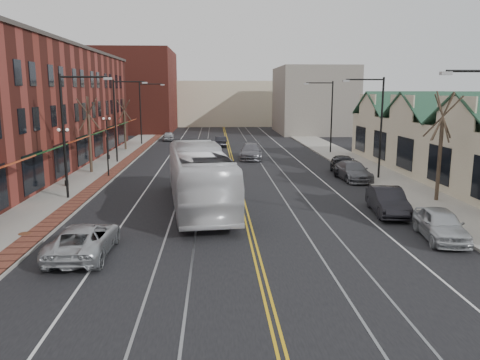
{
  "coord_description": "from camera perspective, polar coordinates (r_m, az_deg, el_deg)",
  "views": [
    {
      "loc": [
        -1.77,
        -14.7,
        7.09
      ],
      "look_at": [
        -0.33,
        11.87,
        2.0
      ],
      "focal_mm": 35.0,
      "sensor_mm": 36.0,
      "label": 1
    }
  ],
  "objects": [
    {
      "name": "building_left",
      "position": [
        45.14,
        -25.79,
        7.75
      ],
      "size": [
        10.0,
        50.0,
        11.0
      ],
      "primitive_type": "cube",
      "color": "maroon",
      "rests_on": "ground"
    },
    {
      "name": "streetlight_r_1",
      "position": [
        38.93,
        16.26,
        7.36
      ],
      "size": [
        3.33,
        0.25,
        8.0
      ],
      "color": "black",
      "rests_on": "sidewalk_right"
    },
    {
      "name": "ground",
      "position": [
        16.41,
        3.51,
        -14.79
      ],
      "size": [
        160.0,
        160.0,
        0.0
      ],
      "primitive_type": "plane",
      "color": "black",
      "rests_on": "ground"
    },
    {
      "name": "streetlight_l_3",
      "position": [
        63.41,
        -11.66,
        8.75
      ],
      "size": [
        3.33,
        0.25,
        8.0
      ],
      "color": "black",
      "rests_on": "sidewalk_left"
    },
    {
      "name": "tree_left_near",
      "position": [
        42.24,
        -17.89,
        5.45
      ],
      "size": [
        1.78,
        1.37,
        6.48
      ],
      "color": "#382B21",
      "rests_on": "sidewalk_left"
    },
    {
      "name": "transit_bus",
      "position": [
        28.76,
        -4.99,
        0.36
      ],
      "size": [
        4.76,
        13.8,
        3.77
      ],
      "primitive_type": "imported",
      "rotation": [
        0.0,
        0.0,
        3.26
      ],
      "color": "silver",
      "rests_on": "ground"
    },
    {
      "name": "lamppost_l_3",
      "position": [
        50.17,
        -15.85,
        4.83
      ],
      "size": [
        0.84,
        0.28,
        4.27
      ],
      "color": "black",
      "rests_on": "sidewalk_left"
    },
    {
      "name": "distant_car_left",
      "position": [
        60.49,
        -2.37,
        4.73
      ],
      "size": [
        1.44,
        4.06,
        1.33
      ],
      "primitive_type": "imported",
      "rotation": [
        0.0,
        0.0,
        3.15
      ],
      "color": "black",
      "rests_on": "ground"
    },
    {
      "name": "streetlight_l_2",
      "position": [
        47.65,
        -14.47,
        8.01
      ],
      "size": [
        3.33,
        0.25,
        8.0
      ],
      "color": "black",
      "rests_on": "sidewalk_left"
    },
    {
      "name": "tree_left_far",
      "position": [
        57.83,
        -13.89,
        6.73
      ],
      "size": [
        1.66,
        1.28,
        6.02
      ],
      "color": "#382B21",
      "rests_on": "sidewalk_left"
    },
    {
      "name": "traffic_signal",
      "position": [
        39.97,
        -15.88,
        3.6
      ],
      "size": [
        0.18,
        0.15,
        3.8
      ],
      "color": "black",
      "rests_on": "sidewalk_left"
    },
    {
      "name": "streetlight_r_2",
      "position": [
        54.27,
        10.67,
        8.47
      ],
      "size": [
        3.33,
        0.25,
        8.0
      ],
      "color": "black",
      "rests_on": "sidewalk_right"
    },
    {
      "name": "parked_suv",
      "position": [
        21.59,
        -18.49,
        -6.93
      ],
      "size": [
        2.38,
        5.15,
        1.43
      ],
      "primitive_type": "imported",
      "rotation": [
        0.0,
        0.0,
        3.14
      ],
      "color": "#AFB2B6",
      "rests_on": "ground"
    },
    {
      "name": "parked_car_c",
      "position": [
        38.66,
        13.58,
        1.08
      ],
      "size": [
        2.31,
        5.22,
        1.49
      ],
      "primitive_type": "imported",
      "rotation": [
        0.0,
        0.0,
        0.04
      ],
      "color": "slate",
      "rests_on": "ground"
    },
    {
      "name": "streetlight_l_1",
      "position": [
        32.13,
        -20.01,
        6.5
      ],
      "size": [
        3.33,
        0.25,
        8.0
      ],
      "color": "black",
      "rests_on": "sidewalk_left"
    },
    {
      "name": "parked_car_a",
      "position": [
        24.61,
        23.27,
        -4.99
      ],
      "size": [
        2.37,
        4.63,
        1.51
      ],
      "primitive_type": "imported",
      "rotation": [
        0.0,
        0.0,
        -0.14
      ],
      "color": "#B4B8BC",
      "rests_on": "ground"
    },
    {
      "name": "backdrop_mid",
      "position": [
        99.75,
        -2.12,
        9.34
      ],
      "size": [
        22.0,
        14.0,
        9.0
      ],
      "primitive_type": "cube",
      "color": "beige",
      "rests_on": "ground"
    },
    {
      "name": "parked_car_b",
      "position": [
        28.51,
        17.55,
        -2.48
      ],
      "size": [
        2.16,
        4.87,
        1.55
      ],
      "primitive_type": "imported",
      "rotation": [
        0.0,
        0.0,
        -0.11
      ],
      "color": "black",
      "rests_on": "ground"
    },
    {
      "name": "backdrop_left",
      "position": [
        85.88,
        -12.86,
        10.5
      ],
      "size": [
        14.0,
        18.0,
        14.0
      ],
      "primitive_type": "cube",
      "color": "maroon",
      "rests_on": "ground"
    },
    {
      "name": "backdrop_right",
      "position": [
        81.46,
        8.9,
        9.58
      ],
      "size": [
        12.0,
        16.0,
        11.0
      ],
      "primitive_type": "cube",
      "color": "slate",
      "rests_on": "ground"
    },
    {
      "name": "distant_car_right",
      "position": [
        49.34,
        1.35,
        3.51
      ],
      "size": [
        2.83,
        5.77,
        1.62
      ],
      "primitive_type": "imported",
      "rotation": [
        0.0,
        0.0,
        -0.1
      ],
      "color": "slate",
      "rests_on": "ground"
    },
    {
      "name": "manhole_far",
      "position": [
        25.54,
        -24.78,
        -5.95
      ],
      "size": [
        0.6,
        0.6,
        0.02
      ],
      "primitive_type": "cylinder",
      "color": "#592D19",
      "rests_on": "sidewalk_left"
    },
    {
      "name": "lamppost_l_2",
      "position": [
        36.73,
        -20.57,
        2.49
      ],
      "size": [
        0.84,
        0.28,
        4.27
      ],
      "color": "black",
      "rests_on": "sidewalk_left"
    },
    {
      "name": "building_right",
      "position": [
        40.22,
        26.4,
        2.86
      ],
      "size": [
        8.0,
        36.0,
        4.6
      ],
      "primitive_type": "cube",
      "color": "beige",
      "rests_on": "ground"
    },
    {
      "name": "distant_car_far",
      "position": [
        68.44,
        -8.71,
        5.32
      ],
      "size": [
        1.93,
        4.03,
        1.33
      ],
      "primitive_type": "imported",
      "rotation": [
        0.0,
        0.0,
        3.23
      ],
      "color": "#A4A7AB",
      "rests_on": "ground"
    },
    {
      "name": "sidewalk_left",
      "position": [
        36.85,
        -19.16,
        -0.75
      ],
      "size": [
        4.0,
        120.0,
        0.15
      ],
      "primitive_type": "cube",
      "color": "gray",
      "rests_on": "ground"
    },
    {
      "name": "tree_right_mid",
      "position": [
        32.22,
        23.26,
        4.0
      ],
      "size": [
        1.9,
        1.46,
        6.93
      ],
      "color": "#382B21",
      "rests_on": "sidewalk_right"
    },
    {
      "name": "parked_car_d",
      "position": [
        41.28,
        12.49,
        1.83
      ],
      "size": [
        2.54,
        5.01,
        1.64
      ],
      "primitive_type": "imported",
      "rotation": [
        0.0,
        0.0,
        -0.13
      ],
      "color": "black",
      "rests_on": "ground"
    },
    {
      "name": "sidewalk_right",
      "position": [
        37.98,
        18.21,
        -0.36
      ],
      "size": [
        4.0,
        120.0,
        0.15
      ],
      "primitive_type": "cube",
      "color": "gray",
      "rests_on": "ground"
    }
  ]
}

